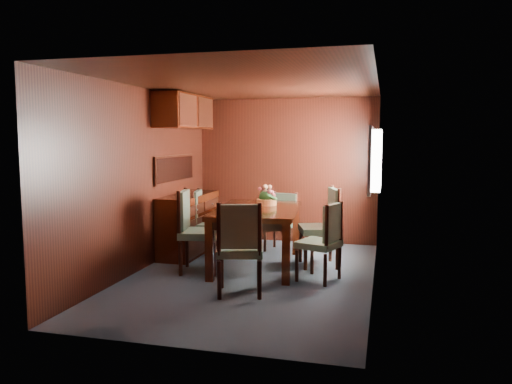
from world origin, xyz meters
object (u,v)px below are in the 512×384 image
(chair_right_near, at_px, (324,238))
(chair_head, at_px, (240,244))
(chair_left_near, at_px, (193,226))
(sideboard, at_px, (189,224))
(flower_centerpiece, at_px, (267,195))
(dining_table, at_px, (257,216))

(chair_right_near, xyz_separation_m, chair_head, (-0.83, -0.81, 0.05))
(chair_head, bearing_deg, chair_left_near, 121.78)
(chair_left_near, bearing_deg, chair_head, 34.86)
(sideboard, distance_m, chair_left_near, 1.08)
(sideboard, xyz_separation_m, flower_centerpiece, (1.25, -0.20, 0.50))
(flower_centerpiece, bearing_deg, dining_table, -99.50)
(chair_left_near, bearing_deg, flower_centerpiece, 122.15)
(chair_head, distance_m, flower_centerpiece, 1.64)
(sideboard, height_order, chair_left_near, chair_left_near)
(chair_left_near, height_order, chair_right_near, chair_left_near)
(chair_left_near, relative_size, flower_centerpiece, 3.57)
(flower_centerpiece, bearing_deg, chair_left_near, -136.11)
(dining_table, height_order, chair_head, chair_head)
(chair_left_near, bearing_deg, dining_table, 109.53)
(chair_left_near, height_order, flower_centerpiece, flower_centerpiece)
(chair_left_near, distance_m, flower_centerpiece, 1.16)
(sideboard, bearing_deg, dining_table, -23.20)
(chair_right_near, bearing_deg, dining_table, 83.24)
(chair_left_near, xyz_separation_m, chair_head, (0.87, -0.83, -0.02))
(flower_centerpiece, bearing_deg, chair_right_near, -40.91)
(chair_right_near, bearing_deg, chair_left_near, 108.75)
(sideboard, xyz_separation_m, chair_head, (1.33, -1.79, 0.14))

